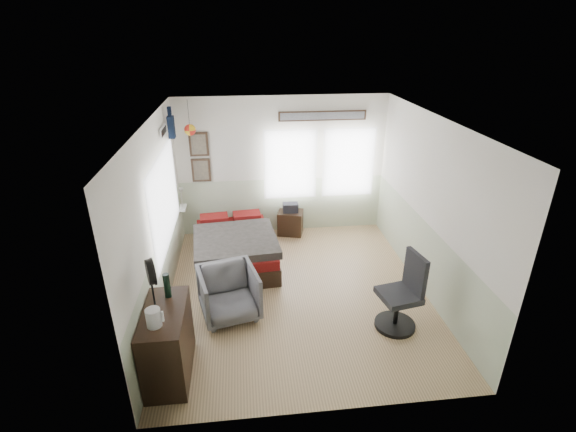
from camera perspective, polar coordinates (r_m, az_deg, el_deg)
The scene contains 12 objects.
ground_plane at distance 6.71m, azimuth 1.25°, elevation -10.39°, with size 4.00×4.50×0.01m, color #987650.
room_shell at distance 6.10m, azimuth 0.43°, elevation 3.12°, with size 4.02×4.52×2.71m.
wall_decor at distance 7.61m, azimuth -9.03°, elevation 11.08°, with size 3.55×1.32×1.44m.
bed at distance 7.39m, azimuth -7.27°, elevation -4.35°, with size 1.49×1.99×0.60m.
dresser at distance 5.32m, azimuth -16.14°, elevation -16.30°, with size 0.48×1.00×0.90m, color black.
armchair at distance 6.10m, azimuth -8.08°, elevation -10.42°, with size 0.79×0.81×0.74m, color slate.
nightstand at distance 8.36m, azimuth 0.33°, elevation -0.89°, with size 0.48×0.38×0.48m, color black.
task_chair at distance 6.00m, azimuth 15.34°, elevation -10.81°, with size 0.58×0.58×1.12m.
kettle at distance 4.80m, azimuth -17.90°, elevation -13.11°, with size 0.19×0.16×0.21m.
bottle at distance 5.18m, azimuth -16.22°, elevation -9.11°, with size 0.08×0.08×0.31m, color black.
stand_fan at distance 4.68m, azimuth -18.24°, elevation -7.43°, with size 0.17×0.29×0.73m.
black_bag at distance 8.23m, azimuth 0.34°, elevation 1.17°, with size 0.30×0.19×0.18m, color black.
Camera 1 is at (-0.76, -5.44, 3.86)m, focal length 26.00 mm.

